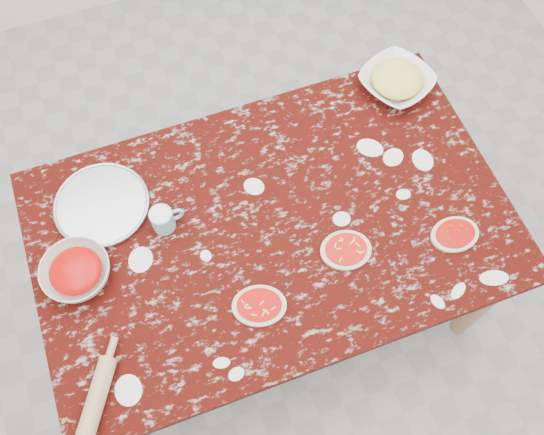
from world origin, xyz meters
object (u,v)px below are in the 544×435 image
at_px(flour_mug, 163,219).
at_px(cheese_bowl, 396,82).
at_px(worktable, 272,234).
at_px(sauce_bowl, 77,272).
at_px(pizza_tray, 102,205).
at_px(rolling_pin, 95,405).

bearing_deg(flour_mug, cheese_bowl, 14.92).
bearing_deg(cheese_bowl, worktable, -149.20).
bearing_deg(worktable, sauce_bowl, 176.52).
relative_size(pizza_tray, sauce_bowl, 1.43).
bearing_deg(cheese_bowl, sauce_bowl, -165.17).
relative_size(flour_mug, rolling_pin, 0.42).
height_order(flour_mug, rolling_pin, flour_mug).
bearing_deg(sauce_bowl, cheese_bowl, 14.83).
height_order(sauce_bowl, rolling_pin, sauce_bowl).
bearing_deg(pizza_tray, rolling_pin, -104.35).
xyz_separation_m(pizza_tray, cheese_bowl, (1.16, 0.12, 0.02)).
bearing_deg(pizza_tray, cheese_bowl, 5.68).
xyz_separation_m(worktable, rolling_pin, (-0.69, -0.38, 0.11)).
height_order(worktable, cheese_bowl, cheese_bowl).
bearing_deg(sauce_bowl, rolling_pin, -95.26).
bearing_deg(worktable, rolling_pin, -151.13).
distance_m(sauce_bowl, cheese_bowl, 1.33).
distance_m(worktable, flour_mug, 0.38).
height_order(sauce_bowl, flour_mug, flour_mug).
relative_size(worktable, flour_mug, 13.96).
distance_m(cheese_bowl, rolling_pin, 1.53).
xyz_separation_m(sauce_bowl, cheese_bowl, (1.29, 0.34, -0.00)).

